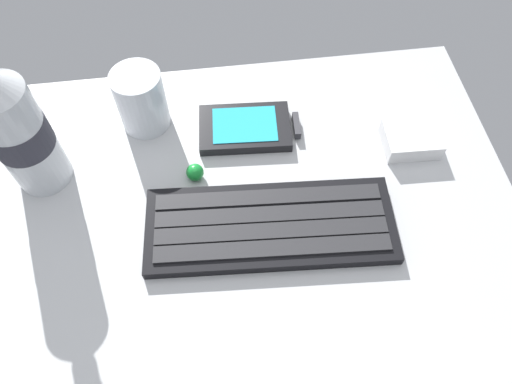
{
  "coord_description": "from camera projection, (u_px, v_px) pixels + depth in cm",
  "views": [
    {
      "loc": [
        -3.83,
        -29.33,
        50.89
      ],
      "look_at": [
        0.0,
        0.0,
        3.0
      ],
      "focal_mm": 33.97,
      "sensor_mm": 36.0,
      "label": 1
    }
  ],
  "objects": [
    {
      "name": "keyboard",
      "position": [
        270.0,
        225.0,
        0.56
      ],
      "size": [
        29.68,
        12.94,
        1.7
      ],
      "color": "black",
      "rests_on": "ground_plane"
    },
    {
      "name": "ground_plane",
      "position": [
        256.0,
        211.0,
        0.6
      ],
      "size": [
        64.0,
        48.0,
        2.8
      ],
      "color": "#B7BABC"
    },
    {
      "name": "charger_block",
      "position": [
        411.0,
        139.0,
        0.63
      ],
      "size": [
        7.22,
        5.87,
        2.4
      ],
      "primitive_type": "cube",
      "rotation": [
        0.0,
        0.0,
        -0.04
      ],
      "color": "white",
      "rests_on": "ground_plane"
    },
    {
      "name": "handheld_device",
      "position": [
        250.0,
        128.0,
        0.64
      ],
      "size": [
        13.16,
        8.39,
        1.5
      ],
      "color": "black",
      "rests_on": "ground_plane"
    },
    {
      "name": "juice_cup",
      "position": [
        142.0,
        102.0,
        0.62
      ],
      "size": [
        6.4,
        6.4,
        8.5
      ],
      "color": "silver",
      "rests_on": "ground_plane"
    },
    {
      "name": "water_bottle",
      "position": [
        17.0,
        130.0,
        0.53
      ],
      "size": [
        6.73,
        6.73,
        20.8
      ],
      "color": "silver",
      "rests_on": "ground_plane"
    },
    {
      "name": "trackball_mouse",
      "position": [
        195.0,
        172.0,
        0.6
      ],
      "size": [
        2.2,
        2.2,
        2.2
      ],
      "primitive_type": "sphere",
      "color": "#198C33",
      "rests_on": "ground_plane"
    }
  ]
}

